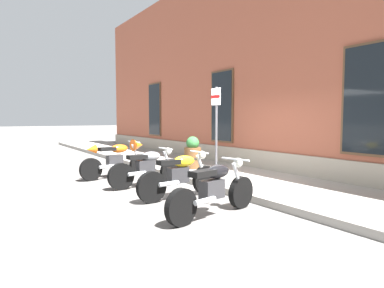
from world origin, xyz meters
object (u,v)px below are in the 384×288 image
motorcycle_orange_sport (119,157)px  motorcycle_grey_naked (148,167)px  parking_sign (216,119)px  barrel_planter (193,154)px  motorcycle_yellow_naked (181,176)px  motorcycle_black_naked (215,189)px

motorcycle_orange_sport → motorcycle_grey_naked: 1.64m
parking_sign → barrel_planter: size_ratio=2.39×
motorcycle_orange_sport → motorcycle_yellow_naked: bearing=3.0°
motorcycle_black_naked → barrel_planter: (-4.07, 2.19, 0.11)m
motorcycle_orange_sport → motorcycle_yellow_naked: motorcycle_orange_sport is taller
motorcycle_grey_naked → motorcycle_orange_sport: bearing=-175.5°
barrel_planter → motorcycle_yellow_naked: bearing=-37.5°
motorcycle_grey_naked → barrel_planter: size_ratio=2.09×
motorcycle_grey_naked → motorcycle_yellow_naked: (1.50, 0.04, 0.01)m
motorcycle_orange_sport → motorcycle_yellow_naked: (3.14, 0.16, -0.10)m
motorcycle_grey_naked → motorcycle_black_naked: motorcycle_black_naked is taller
motorcycle_grey_naked → barrel_planter: bearing=118.6°
parking_sign → barrel_planter: bearing=169.6°
motorcycle_orange_sport → parking_sign: size_ratio=0.91×
motorcycle_black_naked → barrel_planter: barrel_planter is taller
barrel_planter → parking_sign: bearing=-10.4°
motorcycle_black_naked → motorcycle_yellow_naked: bearing=172.6°
motorcycle_grey_naked → motorcycle_yellow_naked: 1.50m
motorcycle_grey_naked → motorcycle_black_naked: 2.96m
motorcycle_yellow_naked → motorcycle_black_naked: bearing=-7.4°
parking_sign → barrel_planter: (-1.57, 0.29, -1.08)m
motorcycle_grey_naked → motorcycle_black_naked: size_ratio=0.97×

